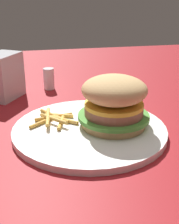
% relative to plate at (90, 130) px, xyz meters
% --- Properties ---
extents(ground_plane, '(1.60, 1.60, 0.00)m').
position_rel_plate_xyz_m(ground_plane, '(-0.01, -0.01, -0.01)').
color(ground_plane, maroon).
extents(plate, '(0.28, 0.28, 0.01)m').
position_rel_plate_xyz_m(plate, '(0.00, 0.00, 0.00)').
color(plate, white).
rests_on(plate, ground_plane).
extents(sandwich, '(0.13, 0.13, 0.09)m').
position_rel_plate_xyz_m(sandwich, '(0.05, -0.00, 0.05)').
color(sandwich, tan).
rests_on(sandwich, plate).
extents(fries_pile, '(0.09, 0.10, 0.01)m').
position_rel_plate_xyz_m(fries_pile, '(-0.06, 0.04, 0.01)').
color(fries_pile, '#E5B251').
rests_on(fries_pile, plate).
extents(napkin_dispenser, '(0.10, 0.11, 0.11)m').
position_rel_plate_xyz_m(napkin_dispenser, '(-0.16, 0.23, 0.05)').
color(napkin_dispenser, '#B7BABF').
rests_on(napkin_dispenser, ground_plane).
extents(salt_shaker, '(0.03, 0.03, 0.06)m').
position_rel_plate_xyz_m(salt_shaker, '(-0.05, 0.27, 0.02)').
color(salt_shaker, white).
rests_on(salt_shaker, ground_plane).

